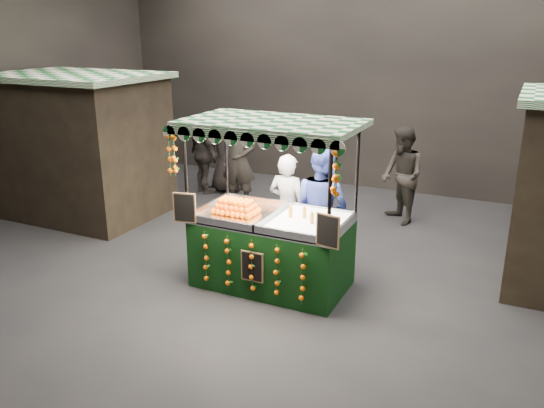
% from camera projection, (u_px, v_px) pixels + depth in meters
% --- Properties ---
extents(ground, '(12.00, 12.00, 0.00)m').
position_uv_depth(ground, '(272.00, 275.00, 7.86)').
color(ground, black).
rests_on(ground, ground).
extents(market_hall, '(12.10, 10.10, 5.05)m').
position_uv_depth(market_hall, '(272.00, 27.00, 6.82)').
color(market_hall, black).
rests_on(market_hall, ground).
extents(neighbour_stall_left, '(3.00, 2.20, 2.60)m').
position_uv_depth(neighbour_stall_left, '(80.00, 145.00, 10.12)').
color(neighbour_stall_left, black).
rests_on(neighbour_stall_left, ground).
extents(juice_stall, '(2.34, 1.38, 2.27)m').
position_uv_depth(juice_stall, '(271.00, 237.00, 7.34)').
color(juice_stall, black).
rests_on(juice_stall, ground).
extents(vendor_grey, '(0.62, 0.42, 1.64)m').
position_uv_depth(vendor_grey, '(287.00, 208.00, 8.17)').
color(vendor_grey, gray).
rests_on(vendor_grey, ground).
extents(vendor_blue, '(1.09, 0.98, 1.84)m').
position_uv_depth(vendor_blue, '(322.00, 208.00, 7.85)').
color(vendor_blue, navy).
rests_on(vendor_blue, ground).
extents(shopper_0, '(0.73, 0.53, 1.87)m').
position_uv_depth(shopper_0, '(239.00, 161.00, 10.53)').
color(shopper_0, '#282420').
rests_on(shopper_0, ground).
extents(shopper_1, '(1.05, 1.07, 1.74)m').
position_uv_depth(shopper_1, '(402.00, 176.00, 9.73)').
color(shopper_1, '#282421').
rests_on(shopper_1, ground).
extents(shopper_2, '(1.06, 0.84, 1.69)m').
position_uv_depth(shopper_2, '(204.00, 154.00, 11.50)').
color(shopper_2, '#292321').
rests_on(shopper_2, ground).
extents(shopper_4, '(0.90, 0.62, 1.77)m').
position_uv_depth(shopper_4, '(226.00, 151.00, 11.58)').
color(shopper_4, black).
rests_on(shopper_4, ground).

